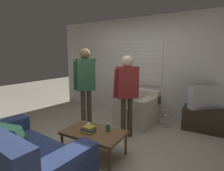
{
  "coord_description": "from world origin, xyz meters",
  "views": [
    {
      "loc": [
        1.62,
        -2.4,
        1.55
      ],
      "look_at": [
        -0.03,
        0.48,
        1.0
      ],
      "focal_mm": 28.0,
      "sensor_mm": 36.0,
      "label": 1
    }
  ],
  "objects_px": {
    "coffee_table": "(94,134)",
    "tv": "(206,97)",
    "floor_fan": "(165,118)",
    "spare_remote": "(88,124)",
    "armchair_beige": "(138,109)",
    "person_right_standing": "(127,87)",
    "couch_blue": "(17,164)",
    "book_stack": "(88,129)",
    "soda_can": "(108,127)",
    "person_left_standing": "(85,79)"
  },
  "relations": [
    {
      "from": "coffee_table",
      "to": "tv",
      "type": "distance_m",
      "value": 2.48
    },
    {
      "from": "floor_fan",
      "to": "spare_remote",
      "type": "bearing_deg",
      "value": -121.16
    },
    {
      "from": "armchair_beige",
      "to": "person_right_standing",
      "type": "bearing_deg",
      "value": 103.98
    },
    {
      "from": "armchair_beige",
      "to": "floor_fan",
      "type": "distance_m",
      "value": 0.64
    },
    {
      "from": "couch_blue",
      "to": "coffee_table",
      "type": "bearing_deg",
      "value": 78.68
    },
    {
      "from": "couch_blue",
      "to": "coffee_table",
      "type": "height_order",
      "value": "couch_blue"
    },
    {
      "from": "book_stack",
      "to": "soda_can",
      "type": "distance_m",
      "value": 0.31
    },
    {
      "from": "tv",
      "to": "spare_remote",
      "type": "xyz_separation_m",
      "value": [
        -1.71,
        -1.8,
        -0.3
      ]
    },
    {
      "from": "person_left_standing",
      "to": "floor_fan",
      "type": "relative_size",
      "value": 4.36
    },
    {
      "from": "armchair_beige",
      "to": "floor_fan",
      "type": "xyz_separation_m",
      "value": [
        0.61,
        0.13,
        -0.14
      ]
    },
    {
      "from": "tv",
      "to": "person_left_standing",
      "type": "relative_size",
      "value": 0.4
    },
    {
      "from": "book_stack",
      "to": "spare_remote",
      "type": "relative_size",
      "value": 1.62
    },
    {
      "from": "book_stack",
      "to": "soda_can",
      "type": "bearing_deg",
      "value": 36.63
    },
    {
      "from": "tv",
      "to": "soda_can",
      "type": "relative_size",
      "value": 5.47
    },
    {
      "from": "couch_blue",
      "to": "armchair_beige",
      "type": "bearing_deg",
      "value": 86.96
    },
    {
      "from": "person_left_standing",
      "to": "person_right_standing",
      "type": "height_order",
      "value": "person_left_standing"
    },
    {
      "from": "armchair_beige",
      "to": "spare_remote",
      "type": "relative_size",
      "value": 6.93
    },
    {
      "from": "tv",
      "to": "floor_fan",
      "type": "xyz_separation_m",
      "value": [
        -0.76,
        -0.22,
        -0.52
      ]
    },
    {
      "from": "couch_blue",
      "to": "person_right_standing",
      "type": "xyz_separation_m",
      "value": [
        0.5,
        1.9,
        0.66
      ]
    },
    {
      "from": "tv",
      "to": "soda_can",
      "type": "distance_m",
      "value": 2.26
    },
    {
      "from": "soda_can",
      "to": "spare_remote",
      "type": "bearing_deg",
      "value": 173.2
    },
    {
      "from": "spare_remote",
      "to": "floor_fan",
      "type": "relative_size",
      "value": 0.35
    },
    {
      "from": "person_left_standing",
      "to": "book_stack",
      "type": "bearing_deg",
      "value": -102.78
    },
    {
      "from": "coffee_table",
      "to": "person_right_standing",
      "type": "distance_m",
      "value": 1.07
    },
    {
      "from": "couch_blue",
      "to": "floor_fan",
      "type": "height_order",
      "value": "couch_blue"
    },
    {
      "from": "armchair_beige",
      "to": "tv",
      "type": "relative_size",
      "value": 1.36
    },
    {
      "from": "couch_blue",
      "to": "armchair_beige",
      "type": "xyz_separation_m",
      "value": [
        0.43,
        2.67,
        -0.0
      ]
    },
    {
      "from": "armchair_beige",
      "to": "couch_blue",
      "type": "bearing_deg",
      "value": 89.85
    },
    {
      "from": "spare_remote",
      "to": "couch_blue",
      "type": "bearing_deg",
      "value": -107.2
    },
    {
      "from": "coffee_table",
      "to": "armchair_beige",
      "type": "bearing_deg",
      "value": 86.52
    },
    {
      "from": "coffee_table",
      "to": "person_right_standing",
      "type": "relative_size",
      "value": 0.6
    },
    {
      "from": "person_right_standing",
      "to": "book_stack",
      "type": "height_order",
      "value": "person_right_standing"
    },
    {
      "from": "armchair_beige",
      "to": "person_right_standing",
      "type": "distance_m",
      "value": 1.02
    },
    {
      "from": "armchair_beige",
      "to": "person_right_standing",
      "type": "height_order",
      "value": "person_right_standing"
    },
    {
      "from": "tv",
      "to": "book_stack",
      "type": "bearing_deg",
      "value": 13.69
    },
    {
      "from": "coffee_table",
      "to": "spare_remote",
      "type": "bearing_deg",
      "value": 144.71
    },
    {
      "from": "book_stack",
      "to": "floor_fan",
      "type": "relative_size",
      "value": 0.56
    },
    {
      "from": "person_left_standing",
      "to": "soda_can",
      "type": "xyz_separation_m",
      "value": [
        0.91,
        -0.61,
        -0.63
      ]
    },
    {
      "from": "spare_remote",
      "to": "person_left_standing",
      "type": "bearing_deg",
      "value": 117.6
    },
    {
      "from": "person_right_standing",
      "to": "soda_can",
      "type": "distance_m",
      "value": 0.9
    },
    {
      "from": "tv",
      "to": "book_stack",
      "type": "xyz_separation_m",
      "value": [
        -1.53,
        -2.03,
        -0.27
      ]
    },
    {
      "from": "tv",
      "to": "floor_fan",
      "type": "bearing_deg",
      "value": -23.21
    },
    {
      "from": "couch_blue",
      "to": "armchair_beige",
      "type": "height_order",
      "value": "couch_blue"
    },
    {
      "from": "spare_remote",
      "to": "floor_fan",
      "type": "height_order",
      "value": "spare_remote"
    },
    {
      "from": "couch_blue",
      "to": "person_left_standing",
      "type": "distance_m",
      "value": 1.98
    },
    {
      "from": "tv",
      "to": "coffee_table",
      "type": "bearing_deg",
      "value": 13.93
    },
    {
      "from": "couch_blue",
      "to": "person_left_standing",
      "type": "xyz_separation_m",
      "value": [
        -0.39,
        1.78,
        0.76
      ]
    },
    {
      "from": "armchair_beige",
      "to": "book_stack",
      "type": "height_order",
      "value": "armchair_beige"
    },
    {
      "from": "person_left_standing",
      "to": "armchair_beige",
      "type": "bearing_deg",
      "value": -5.31
    },
    {
      "from": "person_right_standing",
      "to": "person_left_standing",
      "type": "bearing_deg",
      "value": 135.44
    }
  ]
}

